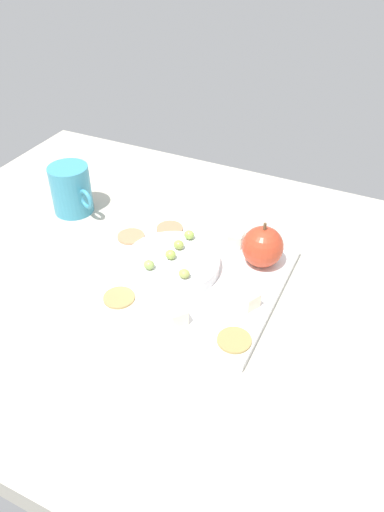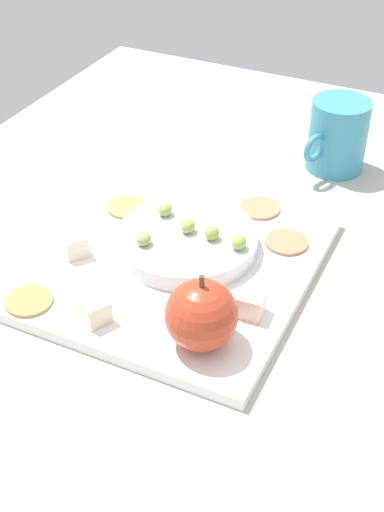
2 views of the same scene
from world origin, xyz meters
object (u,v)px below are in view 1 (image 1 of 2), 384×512
object	(u,v)px
cheese_cube_1	(177,316)
grape_2	(171,254)
platter	(185,274)
cup	(71,190)
cracker_3	(131,236)
grape_0	(149,265)
cheese_cube_0	(236,240)
cracker_2	(170,229)
grape_1	(179,245)
apple_whole	(263,247)
cracker_1	(234,340)
grape_4	(189,235)
cheese_cube_2	(249,300)
cracker_0	(119,298)
serving_dish	(173,263)
grape_3	(182,273)

from	to	relation	value
cheese_cube_1	grape_2	bearing A→B (deg)	121.53
platter	cup	distance (cm)	31.34
cracker_3	grape_0	world-z (taller)	grape_0
platter	cup	world-z (taller)	cup
cheese_cube_0	cracker_2	bearing A→B (deg)	-176.92
cheese_cube_0	cheese_cube_1	size ratio (longest dim) A/B	1.00
grape_0	grape_1	xyz separation A→B (cm)	(1.93, 6.90, 0.03)
apple_whole	cup	xyz separation A→B (cm)	(-40.51, 1.47, 0.02)
platter	cracker_2	distance (cm)	12.67
apple_whole	cracker_1	world-z (taller)	apple_whole
cracker_1	grape_4	world-z (taller)	grape_4
apple_whole	grape_1	bearing A→B (deg)	-159.88
platter	cheese_cube_2	xyz separation A→B (cm)	(12.61, -3.25, 1.97)
cracker_0	grape_4	world-z (taller)	grape_4
cheese_cube_0	cheese_cube_2	world-z (taller)	same
apple_whole	grape_1	size ratio (longest dim) A/B	3.89
cheese_cube_1	cracker_2	size ratio (longest dim) A/B	0.51
serving_dish	platter	bearing A→B (deg)	1.92
serving_dish	apple_whole	xyz separation A→B (cm)	(13.14, 7.68, 2.49)
grape_4	cracker_1	bearing A→B (deg)	-47.84
cracker_1	grape_0	size ratio (longest dim) A/B	2.76
cracker_1	cup	bearing A→B (deg)	154.95
platter	grape_3	distance (cm)	5.20
serving_dish	cheese_cube_2	xyz separation A→B (cm)	(14.93, -3.17, 0.24)
platter	cheese_cube_1	xyz separation A→B (cm)	(4.21, -11.13, 1.97)
cheese_cube_1	cracker_1	size ratio (longest dim) A/B	0.51
grape_4	cheese_cube_2	bearing A→B (deg)	-32.23
cracker_0	cracker_3	distance (cm)	16.49
platter	grape_1	world-z (taller)	grape_1
cheese_cube_1	cracker_0	xyz separation A→B (cm)	(-10.64, 0.54, -1.08)
grape_1	cheese_cube_1	bearing A→B (deg)	-63.98
serving_dish	grape_1	bearing A→B (deg)	94.62
serving_dish	cheese_cube_1	size ratio (longest dim) A/B	6.30
cheese_cube_0	grape_2	bearing A→B (deg)	-125.49
platter	cheese_cube_1	bearing A→B (deg)	-69.29
grape_2	grape_3	distance (cm)	5.17
apple_whole	cheese_cube_0	bearing A→B (deg)	154.19
apple_whole	grape_2	bearing A→B (deg)	-150.06
cracker_3	grape_1	bearing A→B (deg)	-8.82
serving_dish	cracker_0	size ratio (longest dim) A/B	3.22
cracker_0	grape_2	size ratio (longest dim) A/B	2.76
platter	cheese_cube_2	bearing A→B (deg)	-14.45
cracker_0	cracker_3	world-z (taller)	same
cheese_cube_0	grape_3	xyz separation A→B (cm)	(-3.74, -14.08, 1.53)
cracker_3	cracker_1	bearing A→B (deg)	-30.03
apple_whole	grape_2	size ratio (longest dim) A/B	3.89
cheese_cube_2	grape_3	xyz separation A→B (cm)	(-11.40, -0.39, 1.53)
serving_dish	grape_4	xyz separation A→B (cm)	(0.13, 6.16, 1.89)
apple_whole	cracker_3	size ratio (longest dim) A/B	1.41
cheese_cube_1	cracker_3	xyz separation A→B (cm)	(-17.55, 15.51, -1.08)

